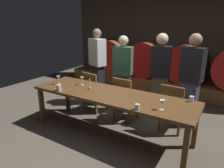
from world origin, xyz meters
The scene contains 21 objects.
ground_plane centered at (0.00, 0.00, 0.00)m, with size 8.48×8.48×0.00m, color brown.
back_wall centered at (0.00, 3.09, 1.44)m, with size 6.52×0.24×2.88m, color #473A2D.
barrel_shelf centered at (0.00, 2.54, 0.20)m, with size 5.87×0.90×0.40m, color brown.
wine_barrel_far_left centered at (-1.62, 2.54, 0.89)m, with size 0.98×0.87×0.98m.
wine_barrel_center_left centered at (-0.53, 2.54, 0.89)m, with size 0.98×0.87×0.98m.
wine_barrel_center_right centered at (0.56, 2.54, 0.89)m, with size 0.98×0.87×0.98m.
dining_table centered at (-0.10, -0.16, 0.69)m, with size 2.81×0.81×0.76m.
chair_left centered at (-0.93, 0.47, 0.49)m, with size 0.45×0.45×0.88m.
chair_center centered at (-0.15, 0.45, 0.49)m, with size 0.43×0.43×0.88m.
chair_right centered at (0.78, 0.51, 0.49)m, with size 0.42×0.42×0.88m.
guest_far_left centered at (-1.13, 0.93, 0.90)m, with size 0.44×0.36×1.75m.
guest_center_left centered at (-0.39, 0.82, 0.84)m, with size 0.43×0.33×1.64m.
guest_center_right centered at (0.37, 0.92, 0.88)m, with size 0.44×0.36×1.70m.
guest_far_right centered at (0.95, 0.92, 0.88)m, with size 0.42×0.30×1.71m.
candle_center centered at (-0.53, -0.15, 0.81)m, with size 0.05×0.05×0.20m.
wine_glass_left centered at (-1.21, -0.23, 0.88)m, with size 0.07×0.07×0.17m.
wine_glass_center centered at (-0.80, -0.03, 0.87)m, with size 0.07×0.07×0.15m.
wine_glass_right centered at (0.83, -0.33, 0.86)m, with size 0.07×0.07×0.14m.
cup_left centered at (-0.93, -0.50, 0.81)m, with size 0.08×0.08×0.11m, color silver.
cup_center centered at (0.55, -0.50, 0.80)m, with size 0.06×0.06×0.08m, color silver.
cup_right centered at (1.12, 0.18, 0.80)m, with size 0.07×0.07×0.08m, color white.
Camera 1 is at (1.56, -2.78, 1.90)m, focal length 31.93 mm.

